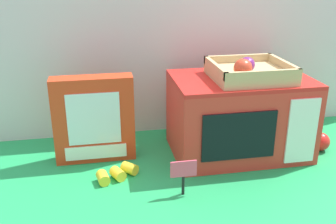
# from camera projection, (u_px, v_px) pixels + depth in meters

# --- Properties ---
(ground_plane) EXTENTS (1.70, 1.70, 0.00)m
(ground_plane) POSITION_uv_depth(u_px,v_px,m) (192.00, 153.00, 1.26)
(ground_plane) COLOR #219E54
(ground_plane) RESTS_ON ground
(display_back_panel) EXTENTS (1.61, 0.03, 0.58)m
(display_back_panel) POSITION_uv_depth(u_px,v_px,m) (179.00, 50.00, 1.36)
(display_back_panel) COLOR silver
(display_back_panel) RESTS_ON ground
(toy_microwave) EXTENTS (0.42, 0.28, 0.25)m
(toy_microwave) POSITION_uv_depth(u_px,v_px,m) (239.00, 116.00, 1.23)
(toy_microwave) COLOR red
(toy_microwave) RESTS_ON ground
(food_groups_crate) EXTENTS (0.23, 0.21, 0.08)m
(food_groups_crate) POSITION_uv_depth(u_px,v_px,m) (249.00, 72.00, 1.16)
(food_groups_crate) COLOR tan
(food_groups_crate) RESTS_ON toy_microwave
(cookie_set_box) EXTENTS (0.24, 0.07, 0.27)m
(cookie_set_box) POSITION_uv_depth(u_px,v_px,m) (94.00, 119.00, 1.18)
(cookie_set_box) COLOR red
(cookie_set_box) RESTS_ON ground
(price_sign) EXTENTS (0.07, 0.01, 0.10)m
(price_sign) POSITION_uv_depth(u_px,v_px,m) (183.00, 172.00, 1.01)
(price_sign) COLOR black
(price_sign) RESTS_ON ground
(loose_toy_banana) EXTENTS (0.13, 0.09, 0.03)m
(loose_toy_banana) POSITION_uv_depth(u_px,v_px,m) (117.00, 173.00, 1.11)
(loose_toy_banana) COLOR yellow
(loose_toy_banana) RESTS_ON ground
(loose_toy_apple) EXTENTS (0.06, 0.06, 0.06)m
(loose_toy_apple) POSITION_uv_depth(u_px,v_px,m) (320.00, 142.00, 1.27)
(loose_toy_apple) COLOR red
(loose_toy_apple) RESTS_ON ground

